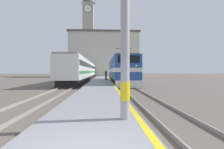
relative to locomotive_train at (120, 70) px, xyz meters
The scene contains 9 objects.
ground_plane 6.99m from the locomotive_train, 116.90° to the left, with size 200.00×200.00×0.00m, color #60564C.
platform 3.66m from the locomotive_train, 162.12° to the left, with size 3.33×140.00×0.35m.
rail_track_near 2.18m from the locomotive_train, 90.00° to the left, with size 2.83×140.00×0.16m.
rail_track_far 6.97m from the locomotive_train, behind, with size 2.84×140.00×0.16m.
locomotive_train is the anchor object (origin of this frame).
passenger_train 10.75m from the locomotive_train, 128.05° to the left, with size 2.92×35.02×3.86m.
person_on_platform 3.93m from the locomotive_train, 124.90° to the left, with size 0.34×0.34×1.73m.
clock_tower 39.44m from the locomotive_train, 102.58° to the left, with size 4.73×4.73×29.67m.
station_building 29.34m from the locomotive_train, 94.90° to the left, with size 21.92×8.15×14.22m.
Camera 1 is at (0.39, -3.16, 1.88)m, focal length 28.00 mm.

